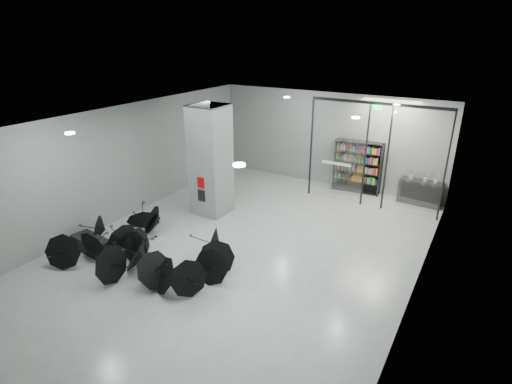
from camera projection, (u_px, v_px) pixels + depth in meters
The scene contains 10 objects.
room at pixel (238, 164), 11.34m from camera, with size 14.00×14.02×4.01m.
column at pixel (211, 161), 14.43m from camera, with size 1.20×1.20×4.00m, color slate.
fire_cabinet at pixel (201, 183), 14.18m from camera, with size 0.28×0.04×0.38m, color #A50A07.
info_panel at pixel (201, 196), 14.36m from camera, with size 0.30×0.03×0.42m, color black.
exit_sign at pixel (377, 108), 14.07m from camera, with size 0.30×0.06×0.15m, color #0CE533.
glass_partition at pixel (374, 152), 14.84m from camera, with size 5.06×0.08×4.00m.
bench at pixel (91, 244), 12.39m from camera, with size 1.34×0.57×0.43m, color black.
bookshelf at pixel (357, 167), 16.68m from camera, with size 1.98×0.40×2.17m, color black, non-canonical shape.
shop_counter at pixel (420, 192), 15.69m from camera, with size 1.58×0.63×0.95m, color black.
umbrella_cluster at pixel (147, 255), 11.61m from camera, with size 5.49×4.32×1.33m.
Camera 1 is at (5.96, -9.05, 6.31)m, focal length 28.19 mm.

